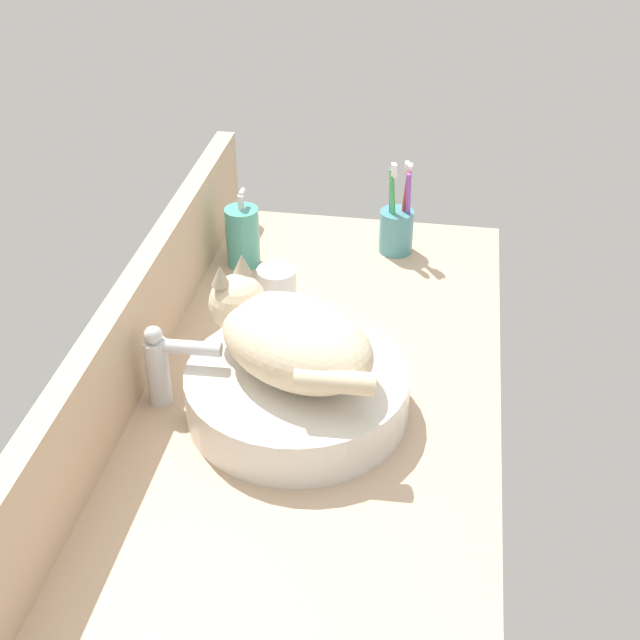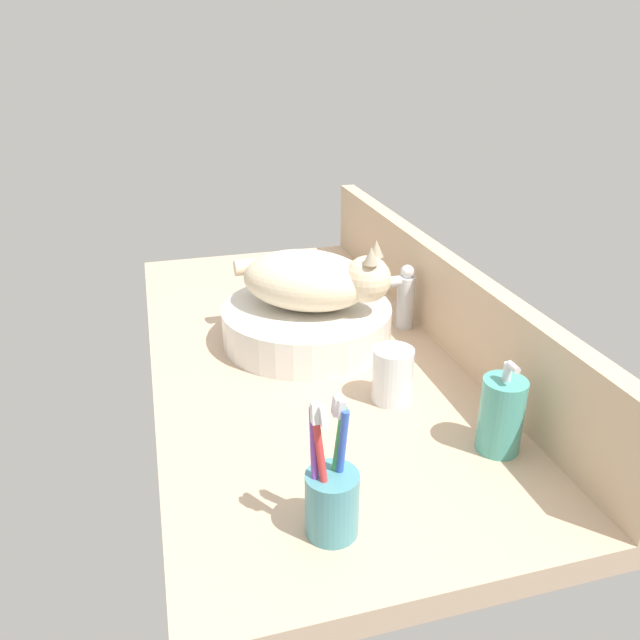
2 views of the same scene
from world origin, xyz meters
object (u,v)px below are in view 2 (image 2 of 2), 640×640
(cat, at_px, (313,279))
(sink_basin, at_px, (307,323))
(soap_dispenser, at_px, (501,415))
(toothbrush_cup, at_px, (331,498))
(water_glass, at_px, (392,378))
(faucet, at_px, (401,295))

(cat, bearing_deg, sink_basin, -119.08)
(soap_dispenser, xyz_separation_m, toothbrush_cup, (0.09, -0.28, -0.01))
(soap_dispenser, height_order, water_glass, soap_dispenser)
(water_glass, bearing_deg, faucet, 155.38)
(faucet, bearing_deg, soap_dispenser, -2.44)
(toothbrush_cup, bearing_deg, soap_dispenser, 108.55)
(soap_dispenser, distance_m, toothbrush_cup, 0.30)
(soap_dispenser, bearing_deg, faucet, 177.56)
(faucet, height_order, soap_dispenser, soap_dispenser)
(cat, xyz_separation_m, water_glass, (0.24, 0.07, -0.09))
(sink_basin, relative_size, water_glass, 3.55)
(cat, bearing_deg, water_glass, 15.79)
(toothbrush_cup, height_order, water_glass, toothbrush_cup)
(faucet, distance_m, soap_dispenser, 0.43)
(soap_dispenser, bearing_deg, cat, -157.68)
(water_glass, bearing_deg, soap_dispenser, 30.81)
(toothbrush_cup, distance_m, water_glass, 0.32)
(sink_basin, distance_m, toothbrush_cup, 0.52)
(sink_basin, relative_size, cat, 1.10)
(sink_basin, height_order, toothbrush_cup, toothbrush_cup)
(toothbrush_cup, relative_size, water_glass, 2.00)
(toothbrush_cup, bearing_deg, water_glass, 145.23)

